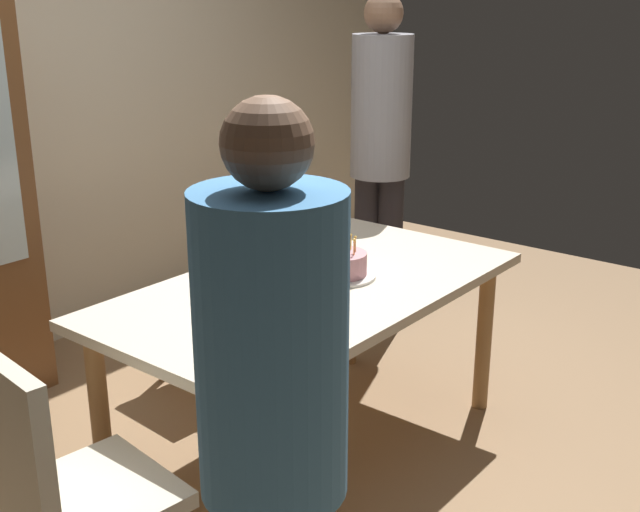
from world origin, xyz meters
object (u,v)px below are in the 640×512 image
at_px(birthday_cake, 341,266).
at_px(person_guest, 380,145).
at_px(plate_far_side, 257,276).
at_px(chair_spindle_back, 212,291).
at_px(person_celebrant, 273,430).
at_px(dining_table, 312,303).
at_px(plate_near_celebrant, 271,334).
at_px(chair_upholstered, 58,487).

relative_size(birthday_cake, person_guest, 0.15).
bearing_deg(plate_far_side, chair_spindle_back, 62.99).
distance_m(birthday_cake, person_celebrant, 1.53).
distance_m(chair_spindle_back, person_guest, 1.20).
xyz_separation_m(dining_table, plate_near_celebrant, (-0.47, -0.21, 0.09)).
bearing_deg(person_celebrant, person_guest, 29.91).
height_order(birthday_cake, person_celebrant, person_celebrant).
bearing_deg(person_guest, birthday_cake, -152.39).
height_order(plate_near_celebrant, plate_far_side, same).
xyz_separation_m(plate_near_celebrant, chair_spindle_back, (0.68, 1.01, -0.29)).
bearing_deg(birthday_cake, chair_upholstered, -176.77).
height_order(plate_far_side, person_celebrant, person_celebrant).
bearing_deg(dining_table, birthday_cake, -18.34).
distance_m(plate_far_side, person_guest, 1.38).
height_order(chair_upholstered, person_guest, person_guest).
xyz_separation_m(plate_far_side, person_celebrant, (-1.08, -1.06, 0.19)).
relative_size(dining_table, plate_near_celebrant, 7.85).
xyz_separation_m(plate_far_side, person_guest, (1.31, 0.31, 0.30)).
bearing_deg(birthday_cake, person_celebrant, -148.22).
xyz_separation_m(chair_spindle_back, person_guest, (1.01, -0.27, 0.59)).
relative_size(plate_near_celebrant, chair_upholstered, 0.23).
distance_m(chair_upholstered, person_celebrant, 0.83).
bearing_deg(plate_near_celebrant, person_celebrant, -137.47).
bearing_deg(plate_near_celebrant, dining_table, 24.28).
xyz_separation_m(birthday_cake, chair_upholstered, (-1.38, -0.08, -0.26)).
xyz_separation_m(plate_near_celebrant, person_guest, (1.70, 0.74, 0.30)).
distance_m(chair_upholstered, person_guest, 2.61).
bearing_deg(plate_near_celebrant, chair_upholstered, 173.21).
bearing_deg(plate_far_side, person_celebrant, -135.46).
relative_size(dining_table, chair_spindle_back, 1.82).
relative_size(person_celebrant, person_guest, 0.90).
bearing_deg(person_guest, chair_spindle_back, 165.19).
relative_size(plate_near_celebrant, plate_far_side, 1.00).
bearing_deg(person_celebrant, plate_far_side, 44.54).
bearing_deg(plate_near_celebrant, birthday_cake, 15.74).
distance_m(birthday_cake, chair_spindle_back, 0.90).
bearing_deg(dining_table, chair_spindle_back, 75.23).
height_order(dining_table, chair_upholstered, chair_upholstered).
bearing_deg(person_guest, chair_upholstered, -165.31).
xyz_separation_m(plate_near_celebrant, plate_far_side, (0.39, 0.43, 0.00)).
bearing_deg(plate_far_side, plate_near_celebrant, -132.21).
bearing_deg(person_guest, plate_far_side, -166.56).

